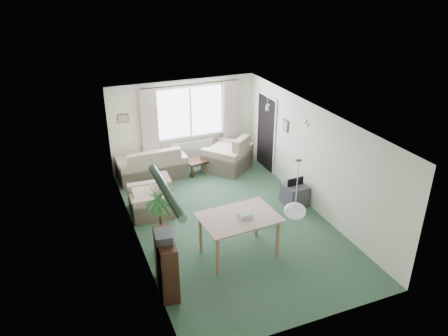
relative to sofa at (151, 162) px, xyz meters
name	(u,v)px	position (x,y,z in m)	size (l,w,h in m)	color
ground	(229,221)	(1.06, -2.75, -0.43)	(6.50, 6.50, 0.00)	#2E4D36
window	(190,112)	(1.26, 0.48, 1.07)	(1.80, 0.03, 1.30)	white
curtain_rod	(190,84)	(1.26, 0.40, 1.84)	(2.60, 0.03, 0.03)	black
curtain_left	(150,127)	(0.11, 0.38, 0.84)	(0.45, 0.08, 2.00)	beige
curtain_right	(231,116)	(2.41, 0.38, 0.84)	(0.45, 0.08, 2.00)	beige
radiator	(192,150)	(1.26, 0.44, -0.03)	(1.20, 0.10, 0.55)	white
doorway	(266,133)	(3.04, -0.55, 0.57)	(0.03, 0.95, 2.00)	black
pendant_lamp	(295,211)	(1.26, -5.05, 1.05)	(0.36, 0.36, 0.36)	white
tinsel_garland	(166,191)	(-0.86, -5.05, 1.85)	(1.60, 1.60, 0.12)	#196626
bauble_cluster_a	(267,106)	(2.36, -1.85, 1.79)	(0.20, 0.20, 0.20)	silver
bauble_cluster_b	(307,120)	(2.66, -3.05, 1.79)	(0.20, 0.20, 0.20)	silver
wall_picture_back	(123,118)	(-0.54, 0.48, 1.12)	(0.28, 0.03, 0.22)	brown
wall_picture_right	(286,126)	(3.04, -1.55, 1.12)	(0.03, 0.24, 0.30)	brown
sofa	(151,162)	(0.00, 0.00, 0.00)	(1.74, 0.92, 0.87)	beige
armchair_corner	(227,152)	(2.04, -0.26, 0.05)	(1.09, 1.03, 0.98)	beige
armchair_left	(150,196)	(-0.44, -1.76, -0.01)	(0.95, 0.90, 0.85)	beige
coffee_table	(201,165)	(1.31, -0.19, -0.24)	(0.85, 0.47, 0.38)	black
photo_frame	(202,155)	(1.36, -0.14, 0.03)	(0.12, 0.02, 0.16)	brown
bookshelf	(166,264)	(-0.78, -4.40, 0.09)	(0.29, 0.86, 1.05)	black
hifi_box	(164,237)	(-0.80, -4.44, 0.68)	(0.28, 0.35, 0.14)	#3D3D42
houseplant	(160,219)	(-0.59, -3.30, 0.31)	(0.64, 0.64, 1.48)	#1C5322
dining_table	(239,236)	(0.75, -3.95, -0.01)	(1.35, 0.90, 0.84)	tan
gift_box	(245,216)	(0.84, -4.04, 0.47)	(0.25, 0.18, 0.12)	silver
tv_cube	(294,195)	(2.76, -2.63, -0.19)	(0.49, 0.54, 0.49)	#323337
pet_bed	(260,215)	(1.76, -2.87, -0.37)	(0.61, 0.61, 0.12)	navy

